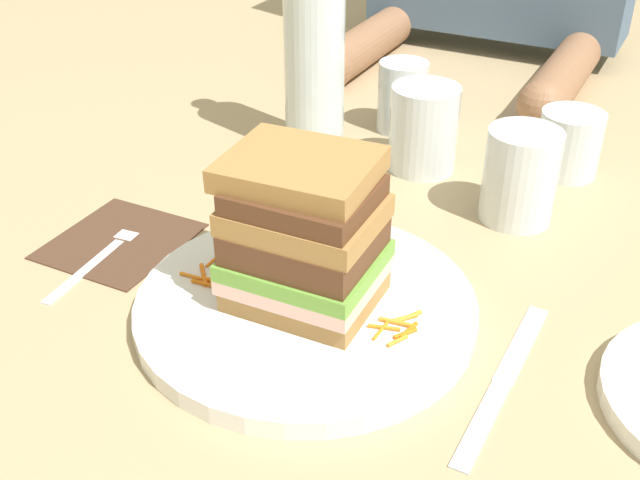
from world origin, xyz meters
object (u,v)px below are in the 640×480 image
sandwich (302,234)px  napkin_dark (120,240)px  juice_glass (519,182)px  empty_tumbler_2 (569,143)px  main_plate (303,306)px  water_bottle (314,30)px  empty_tumbler_0 (424,128)px  fork (106,249)px  empty_tumbler_1 (402,97)px  knife (501,384)px

sandwich → napkin_dark: bearing=175.3°
juice_glass → empty_tumbler_2: 0.13m
main_plate → water_bottle: (-0.14, 0.29, 0.13)m
empty_tumbler_0 → empty_tumbler_2: size_ratio=1.35×
main_plate → fork: main_plate is taller
fork → juice_glass: juice_glass is taller
empty_tumbler_0 → fork: bearing=-122.8°
water_bottle → empty_tumbler_1: bearing=54.8°
main_plate → water_bottle: size_ratio=0.90×
sandwich → fork: size_ratio=0.76×
napkin_dark → juice_glass: bearing=34.3°
water_bottle → main_plate: bearing=-63.8°
knife → empty_tumbler_0: 0.36m
main_plate → fork: 0.21m
knife → fork: bearing=179.3°
juice_glass → empty_tumbler_1: size_ratio=1.10×
juice_glass → water_bottle: (-0.26, 0.05, 0.10)m
napkin_dark → juice_glass: (0.33, 0.22, 0.04)m
juice_glass → napkin_dark: bearing=-145.7°
napkin_dark → knife: 0.39m
water_bottle → sandwich: bearing=-63.9°
knife → empty_tumbler_2: (-0.04, 0.37, 0.03)m
empty_tumbler_1 → empty_tumbler_2: 0.21m
fork → water_bottle: 0.33m
knife → sandwich: bearing=176.9°
main_plate → sandwich: 0.07m
main_plate → empty_tumbler_2: bearing=69.7°
main_plate → juice_glass: size_ratio=2.99×
empty_tumbler_0 → empty_tumbler_1: size_ratio=1.11×
napkin_dark → empty_tumbler_2: size_ratio=1.80×
knife → empty_tumbler_2: size_ratio=2.80×
knife → empty_tumbler_1: 0.47m
knife → empty_tumbler_0: (-0.18, 0.31, 0.05)m
main_plate → sandwich: bearing=130.5°
napkin_dark → water_bottle: 0.32m
main_plate → juice_glass: juice_glass is taller
fork → juice_glass: size_ratio=1.75×
sandwich → knife: (0.17, -0.01, -0.08)m
napkin_dark → empty_tumbler_0: size_ratio=1.33×
fork → juice_glass: (0.32, 0.24, 0.04)m
main_plate → empty_tumbler_0: bearing=92.3°
main_plate → empty_tumbler_2: 0.39m
juice_glass → empty_tumbler_2: (0.02, 0.13, -0.01)m
fork → empty_tumbler_1: (0.14, 0.40, 0.04)m
knife → empty_tumbler_0: bearing=120.7°
napkin_dark → empty_tumbler_2: empty_tumbler_2 is taller
empty_tumbler_2 → fork: bearing=-133.0°
water_bottle → empty_tumbler_2: size_ratio=4.40×
juice_glass → water_bottle: 0.28m
main_plate → juice_glass: bearing=64.8°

